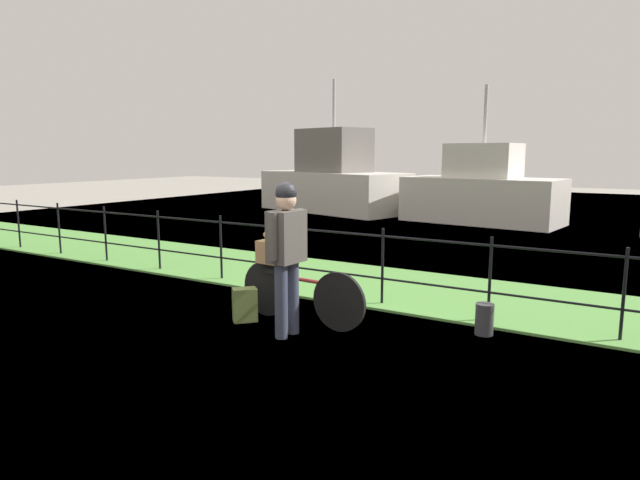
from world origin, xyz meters
The scene contains 12 objects.
ground_plane centered at (0.00, 0.00, 0.00)m, with size 60.00×60.00×0.00m, color gray.
grass_strip centered at (0.00, 2.99, 0.01)m, with size 27.00×2.40×0.03m, color #569342.
harbor_water centered at (0.00, 10.92, 0.00)m, with size 30.00×30.00×0.00m, color slate.
iron_fence centered at (0.00, 2.06, 0.59)m, with size 18.04×0.04×1.02m.
bicycle_main centered at (0.19, 0.87, 0.36)m, with size 1.74×0.19×0.68m.
wooden_crate centered at (-0.21, 0.89, 0.81)m, with size 0.33×0.27×0.27m, color #A87F51.
terrier_dog centered at (-0.18, 0.89, 1.02)m, with size 0.32×0.16×0.18m.
cyclist_person centered at (0.33, 0.41, 1.00)m, with size 0.28×0.54×1.68m.
backpack_on_paving centered at (-0.40, 0.58, 0.20)m, with size 0.28×0.18×0.40m, color olive.
mooring_bollard centered at (2.16, 1.56, 0.18)m, with size 0.20×0.20×0.35m, color #38383D.
moored_boat_near centered at (-0.59, 11.39, 0.85)m, with size 4.48×2.37×3.83m.
moored_boat_mid centered at (-5.76, 11.92, 1.01)m, with size 5.63×3.54×4.37m.
Camera 1 is at (3.68, -4.38, 1.99)m, focal length 31.07 mm.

